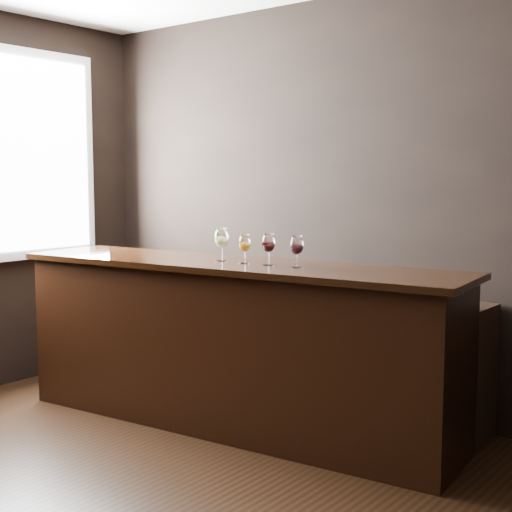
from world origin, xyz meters
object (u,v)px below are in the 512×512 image
Objects in this scene: glass_white at (221,239)px; glass_red_a at (268,244)px; glass_red_b at (297,246)px; bar_counter at (233,347)px; back_bar_shelf at (321,349)px; glass_amber at (244,244)px.

glass_white is 1.09× the size of glass_red_a.
glass_red_b is (0.56, 0.03, -0.02)m from glass_white.
glass_red_b is (0.20, 0.01, -0.00)m from glass_red_a.
bar_counter is 15.02× the size of glass_red_a.
glass_red_a is 0.20m from glass_red_b.
back_bar_shelf is at bearing 109.96° from glass_red_b.
glass_red_b is at bearing 4.01° from glass_red_a.
glass_white is at bearing -117.83° from back_bar_shelf.
glass_white is (-0.34, -0.64, 0.78)m from back_bar_shelf.
bar_counter is 0.73m from glass_red_a.
glass_red_a reaches higher than back_bar_shelf.
glass_red_b is at bearing -2.83° from bar_counter.
back_bar_shelf is 10.89× the size of glass_white.
glass_white is 1.12× the size of glass_red_b.
back_bar_shelf is at bearing 92.16° from glass_red_a.
glass_amber reaches higher than bar_counter.
back_bar_shelf is 1.01m from glass_amber.
bar_counter is at bearing 175.82° from glass_amber.
bar_counter is 16.25× the size of glass_amber.
glass_white is (-0.09, -0.00, 0.69)m from bar_counter.
glass_white is at bearing 174.08° from bar_counter.
back_bar_shelf is 12.18× the size of glass_red_b.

